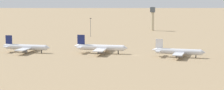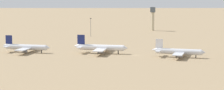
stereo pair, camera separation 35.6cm
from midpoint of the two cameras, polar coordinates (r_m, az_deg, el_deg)
ground at (r=331.58m, az=3.08°, el=-1.26°), size 4000.00×4000.00×0.00m
parked_jet_navy_2 at (r=349.43m, az=-10.52°, el=-0.25°), size 37.98×31.86×12.56m
parked_jet_navy_3 at (r=338.96m, az=-1.42°, el=-0.31°), size 40.75×34.11×13.50m
parked_jet_white_4 at (r=324.24m, az=8.15°, el=-0.80°), size 37.59×31.69×12.41m
control_tower at (r=509.61m, az=5.06°, el=3.52°), size 5.20×5.20×25.83m
light_pole_west at (r=448.49m, az=-2.61°, el=2.33°), size 1.80×0.50×18.04m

